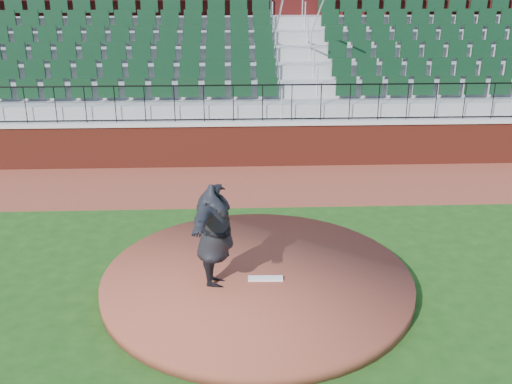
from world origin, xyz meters
TOP-DOWN VIEW (x-y plane):
  - ground at (0.00, 0.00)m, footprint 90.00×90.00m
  - warning_track at (0.00, 5.40)m, footprint 34.00×3.20m
  - field_wall at (0.00, 7.00)m, footprint 34.00×0.35m
  - wall_cap at (0.00, 7.00)m, footprint 34.00×0.45m
  - wall_railing at (0.00, 7.00)m, footprint 34.00×0.05m
  - seating_stands at (0.00, 9.72)m, footprint 34.00×5.10m
  - concourse_wall at (0.00, 12.52)m, footprint 34.00×0.50m
  - pitchers_mound at (-0.04, 0.10)m, footprint 5.52×5.52m
  - pitching_rubber at (0.10, -0.06)m, footprint 0.62×0.17m
  - pitcher at (-0.76, -0.18)m, footprint 0.91×2.33m

SIDE VIEW (x-z plane):
  - ground at x=0.00m, z-range 0.00..0.00m
  - warning_track at x=0.00m, z-range 0.00..0.01m
  - pitchers_mound at x=-0.04m, z-range 0.00..0.25m
  - pitching_rubber at x=0.10m, z-range 0.25..0.29m
  - field_wall at x=0.00m, z-range 0.00..1.20m
  - pitcher at x=-0.76m, z-range 0.25..2.10m
  - wall_cap at x=0.00m, z-range 1.20..1.30m
  - wall_railing at x=0.00m, z-range 1.30..2.30m
  - seating_stands at x=0.00m, z-range 0.00..4.60m
  - concourse_wall at x=0.00m, z-range 0.00..5.50m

